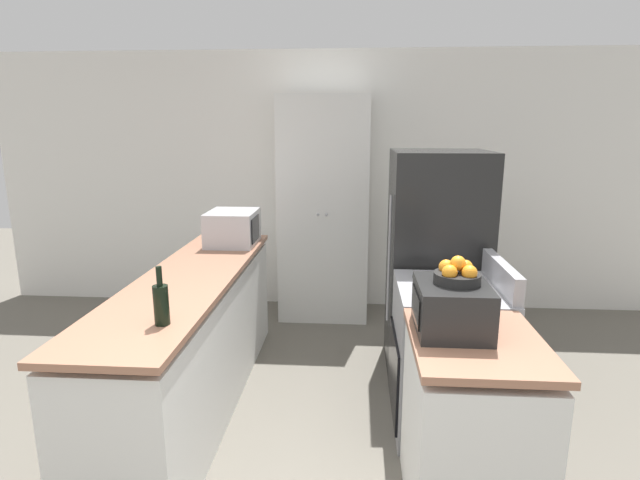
{
  "coord_description": "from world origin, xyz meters",
  "views": [
    {
      "loc": [
        0.25,
        -1.69,
        1.87
      ],
      "look_at": [
        0.0,
        1.87,
        1.05
      ],
      "focal_mm": 28.0,
      "sensor_mm": 36.0,
      "label": 1
    }
  ],
  "objects_px": {
    "toaster_oven": "(452,307)",
    "fruit_bowl": "(457,274)",
    "stove": "(447,356)",
    "wine_bottle": "(161,303)",
    "refrigerator": "(435,264)",
    "microwave": "(233,228)",
    "pantry_cabinet": "(324,209)"
  },
  "relations": [
    {
      "from": "pantry_cabinet",
      "to": "fruit_bowl",
      "type": "relative_size",
      "value": 9.92
    },
    {
      "from": "microwave",
      "to": "wine_bottle",
      "type": "distance_m",
      "value": 1.7
    },
    {
      "from": "wine_bottle",
      "to": "refrigerator",
      "type": "bearing_deg",
      "value": 43.29
    },
    {
      "from": "refrigerator",
      "to": "microwave",
      "type": "xyz_separation_m",
      "value": [
        -1.61,
        0.24,
        0.21
      ]
    },
    {
      "from": "refrigerator",
      "to": "microwave",
      "type": "relative_size",
      "value": 3.73
    },
    {
      "from": "stove",
      "to": "wine_bottle",
      "type": "distance_m",
      "value": 1.76
    },
    {
      "from": "stove",
      "to": "toaster_oven",
      "type": "height_order",
      "value": "toaster_oven"
    },
    {
      "from": "pantry_cabinet",
      "to": "stove",
      "type": "height_order",
      "value": "pantry_cabinet"
    },
    {
      "from": "pantry_cabinet",
      "to": "stove",
      "type": "xyz_separation_m",
      "value": [
        0.89,
        -1.87,
        -0.61
      ]
    },
    {
      "from": "fruit_bowl",
      "to": "refrigerator",
      "type": "bearing_deg",
      "value": 84.64
    },
    {
      "from": "pantry_cabinet",
      "to": "microwave",
      "type": "distance_m",
      "value": 1.11
    },
    {
      "from": "toaster_oven",
      "to": "fruit_bowl",
      "type": "xyz_separation_m",
      "value": [
        0.02,
        0.0,
        0.16
      ]
    },
    {
      "from": "wine_bottle",
      "to": "fruit_bowl",
      "type": "relative_size",
      "value": 1.36
    },
    {
      "from": "refrigerator",
      "to": "wine_bottle",
      "type": "relative_size",
      "value": 5.76
    },
    {
      "from": "stove",
      "to": "refrigerator",
      "type": "bearing_deg",
      "value": 88.18
    },
    {
      "from": "pantry_cabinet",
      "to": "fruit_bowl",
      "type": "bearing_deg",
      "value": -72.88
    },
    {
      "from": "stove",
      "to": "pantry_cabinet",
      "type": "bearing_deg",
      "value": 115.45
    },
    {
      "from": "stove",
      "to": "microwave",
      "type": "distance_m",
      "value": 1.97
    },
    {
      "from": "wine_bottle",
      "to": "fruit_bowl",
      "type": "height_order",
      "value": "fruit_bowl"
    },
    {
      "from": "pantry_cabinet",
      "to": "stove",
      "type": "bearing_deg",
      "value": -64.55
    },
    {
      "from": "stove",
      "to": "fruit_bowl",
      "type": "bearing_deg",
      "value": -99.41
    },
    {
      "from": "stove",
      "to": "wine_bottle",
      "type": "relative_size",
      "value": 3.66
    },
    {
      "from": "pantry_cabinet",
      "to": "fruit_bowl",
      "type": "xyz_separation_m",
      "value": [
        0.78,
        -2.54,
        0.12
      ]
    },
    {
      "from": "stove",
      "to": "microwave",
      "type": "height_order",
      "value": "microwave"
    },
    {
      "from": "stove",
      "to": "wine_bottle",
      "type": "bearing_deg",
      "value": -155.64
    },
    {
      "from": "wine_bottle",
      "to": "fruit_bowl",
      "type": "xyz_separation_m",
      "value": [
        1.41,
        0.03,
        0.17
      ]
    },
    {
      "from": "fruit_bowl",
      "to": "microwave",
      "type": "bearing_deg",
      "value": 131.38
    },
    {
      "from": "toaster_oven",
      "to": "fruit_bowl",
      "type": "distance_m",
      "value": 0.16
    },
    {
      "from": "refrigerator",
      "to": "microwave",
      "type": "distance_m",
      "value": 1.64
    },
    {
      "from": "wine_bottle",
      "to": "toaster_oven",
      "type": "bearing_deg",
      "value": 0.87
    },
    {
      "from": "stove",
      "to": "toaster_oven",
      "type": "bearing_deg",
      "value": -100.83
    },
    {
      "from": "stove",
      "to": "toaster_oven",
      "type": "xyz_separation_m",
      "value": [
        -0.13,
        -0.67,
        0.57
      ]
    }
  ]
}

